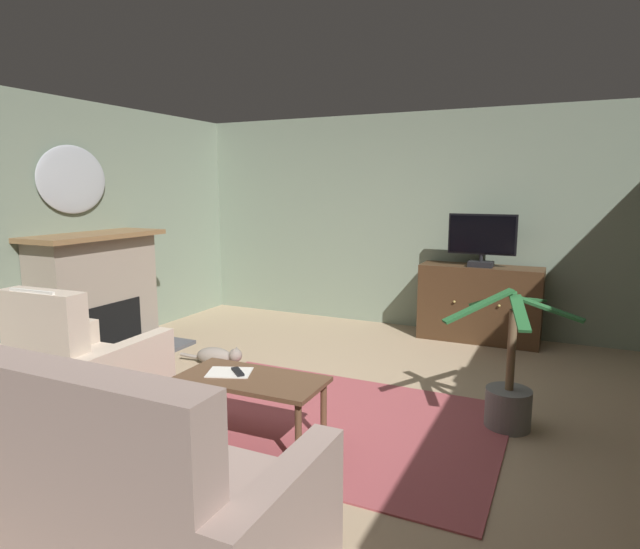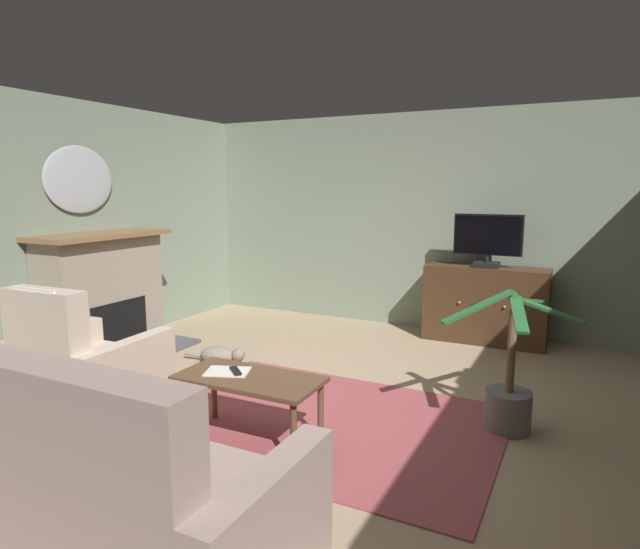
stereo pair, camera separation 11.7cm
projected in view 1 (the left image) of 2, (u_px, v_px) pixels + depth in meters
ground_plane at (318, 415)px, 4.21m from camera, size 6.60×6.45×0.04m
wall_back at (420, 222)px, 6.65m from camera, size 6.60×0.10×2.66m
wall_left at (39, 231)px, 5.28m from camera, size 0.10×6.45×2.66m
rug_central at (325, 421)px, 4.05m from camera, size 2.58×1.84×0.01m
fireplace at (98, 297)px, 5.58m from camera, size 0.95×1.49×1.29m
wall_mirror_oval at (72, 180)px, 5.49m from camera, size 0.06×0.85×0.70m
tv_cabinet at (479, 305)px, 6.14m from camera, size 1.35×0.47×0.87m
television at (482, 239)px, 5.97m from camera, size 0.74×0.20×0.59m
coffee_table at (252, 386)px, 3.65m from camera, size 1.01×0.50×0.48m
tv_remote at (238, 372)px, 3.71m from camera, size 0.16×0.15×0.02m
folded_newspaper at (230, 372)px, 3.73m from camera, size 0.36×0.31×0.01m
sofa_floral at (103, 494)px, 2.49m from camera, size 1.98×0.91×1.07m
armchair_beside_cabinet at (84, 378)px, 4.04m from camera, size 0.95×0.94×1.08m
potted_plant_small_fern_corner at (509, 395)px, 3.91m from camera, size 0.92×0.97×1.05m
cat at (217, 356)px, 5.33m from camera, size 0.69×0.24×0.20m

